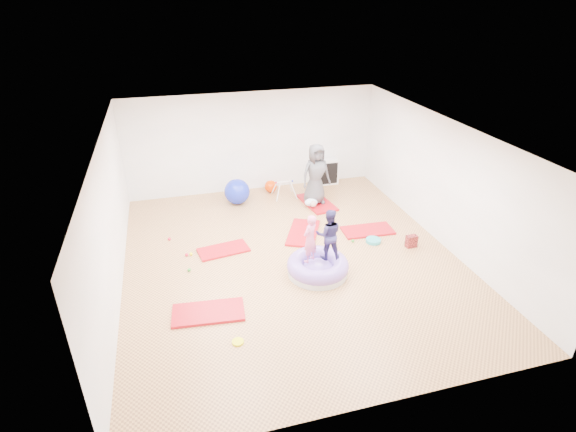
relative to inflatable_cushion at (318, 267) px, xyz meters
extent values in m
cube|color=tan|center=(-0.36, 0.67, -0.16)|extent=(7.00, 8.00, 0.01)
cube|color=white|center=(-0.36, 0.67, 2.64)|extent=(7.00, 8.00, 0.01)
cube|color=white|center=(-0.36, 4.67, 1.24)|extent=(7.00, 0.01, 2.80)
cube|color=white|center=(-0.36, -3.33, 1.24)|extent=(7.00, 0.01, 2.80)
cube|color=white|center=(-3.86, 0.67, 1.24)|extent=(0.01, 8.00, 2.80)
cube|color=white|center=(3.14, 0.67, 1.24)|extent=(0.01, 8.00, 2.80)
cube|color=#A80019|center=(-2.32, -0.69, -0.13)|extent=(1.35, 0.77, 0.05)
cube|color=#A80019|center=(-1.74, 1.40, -0.13)|extent=(1.18, 0.72, 0.05)
cube|color=#A80019|center=(0.21, 1.68, -0.13)|extent=(1.16, 1.47, 0.05)
cube|color=#A80019|center=(1.74, 1.37, -0.13)|extent=(1.25, 0.67, 0.05)
cube|color=#A80019|center=(1.07, 3.19, -0.13)|extent=(0.84, 1.39, 0.05)
cylinder|color=silver|center=(0.00, 0.00, -0.09)|extent=(1.23, 1.23, 0.14)
torus|color=#7D5BC3|center=(0.00, 0.00, 0.04)|extent=(1.27, 1.27, 0.34)
ellipsoid|color=#7D5BC3|center=(0.00, 0.00, -0.04)|extent=(0.68, 0.68, 0.30)
imported|color=pink|center=(-0.17, 0.03, 0.72)|extent=(0.45, 0.42, 1.03)
imported|color=navy|center=(0.22, 0.05, 0.75)|extent=(0.61, 0.52, 1.09)
imported|color=#434449|center=(1.01, 3.17, 0.72)|extent=(0.87, 0.63, 1.64)
ellipsoid|color=#CDE8FF|center=(0.84, 2.99, 0.00)|extent=(0.36, 0.23, 0.21)
sphere|color=tan|center=(0.84, 2.82, 0.03)|extent=(0.17, 0.17, 0.17)
sphere|color=green|center=(-2.54, 0.78, -0.12)|extent=(0.07, 0.07, 0.07)
sphere|color=#EDF400|center=(-0.45, 0.45, -0.12)|extent=(0.07, 0.07, 0.07)
sphere|color=red|center=(-2.55, 1.39, -0.12)|extent=(0.07, 0.07, 0.07)
sphere|color=green|center=(1.20, 0.99, -0.12)|extent=(0.07, 0.07, 0.07)
sphere|color=#EDF400|center=(-2.46, 1.40, -0.12)|extent=(0.07, 0.07, 0.07)
sphere|color=red|center=(-2.89, 2.21, -0.12)|extent=(0.07, 0.07, 0.07)
sphere|color=#1626BB|center=(-1.01, 3.79, 0.19)|extent=(0.69, 0.69, 0.69)
sphere|color=#E23800|center=(0.04, 4.27, 0.02)|extent=(0.35, 0.35, 0.35)
cylinder|color=white|center=(0.10, 3.63, 0.10)|extent=(0.18, 0.18, 0.48)
cylinder|color=white|center=(0.10, 4.04, 0.10)|extent=(0.18, 0.18, 0.48)
cylinder|color=white|center=(0.54, 3.63, 0.10)|extent=(0.18, 0.18, 0.48)
cylinder|color=white|center=(0.54, 4.04, 0.10)|extent=(0.18, 0.18, 0.48)
cylinder|color=white|center=(0.32, 3.83, 0.31)|extent=(0.46, 0.03, 0.03)
sphere|color=red|center=(0.09, 3.83, 0.31)|extent=(0.06, 0.06, 0.06)
sphere|color=#1626BB|center=(0.55, 3.83, 0.31)|extent=(0.06, 0.06, 0.06)
cube|color=white|center=(1.75, 4.47, 0.22)|extent=(0.75, 0.36, 0.75)
cube|color=black|center=(1.75, 4.29, 0.22)|extent=(0.64, 0.02, 0.64)
cube|color=white|center=(1.75, 4.42, 0.22)|extent=(0.02, 0.25, 0.66)
cube|color=white|center=(1.75, 4.42, 0.22)|extent=(0.66, 0.25, 0.02)
cylinder|color=teal|center=(1.66, 0.86, -0.12)|extent=(0.35, 0.35, 0.08)
cube|color=red|center=(2.39, 0.45, -0.02)|extent=(0.25, 0.16, 0.28)
cylinder|color=#EDF400|center=(-1.93, -1.57, -0.14)|extent=(0.20, 0.20, 0.03)
camera|label=1|loc=(-2.64, -7.26, 5.10)|focal=28.00mm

